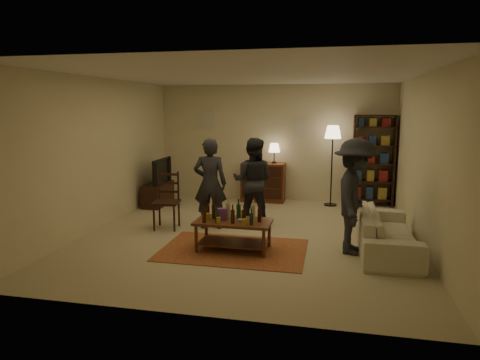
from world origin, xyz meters
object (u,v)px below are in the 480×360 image
(tv_stand, at_px, (158,188))
(sofa, at_px, (387,231))
(person_right, at_px, (253,181))
(bookshelf, at_px, (373,160))
(floor_lamp, at_px, (333,138))
(dining_chair, at_px, (167,198))
(dresser, at_px, (264,181))
(person_by_sofa, at_px, (355,196))
(person_left, at_px, (210,184))
(coffee_table, at_px, (233,224))

(tv_stand, xyz_separation_m, sofa, (4.64, -2.20, -0.08))
(person_right, bearing_deg, bookshelf, -135.32)
(bookshelf, height_order, sofa, bookshelf)
(floor_lamp, bearing_deg, tv_stand, -168.44)
(dining_chair, bearing_deg, dresser, 55.28)
(dining_chair, distance_m, person_right, 1.61)
(floor_lamp, xyz_separation_m, person_right, (-1.44, -1.84, -0.71))
(dining_chair, xyz_separation_m, person_right, (1.47, 0.62, 0.26))
(dining_chair, bearing_deg, person_by_sofa, -19.30)
(person_left, bearing_deg, coffee_table, 113.10)
(dining_chair, distance_m, sofa, 3.79)
(bookshelf, bearing_deg, sofa, -90.82)
(tv_stand, xyz_separation_m, person_by_sofa, (4.14, -2.39, 0.48))
(person_left, bearing_deg, tv_stand, -50.42)
(bookshelf, bearing_deg, person_by_sofa, -99.21)
(floor_lamp, height_order, person_by_sofa, floor_lamp)
(coffee_table, height_order, person_left, person_left)
(person_right, bearing_deg, sofa, 156.96)
(tv_stand, bearing_deg, floor_lamp, 11.56)
(bookshelf, xyz_separation_m, sofa, (-0.05, -3.18, -0.73))
(coffee_table, relative_size, floor_lamp, 0.65)
(dresser, height_order, sofa, dresser)
(dresser, height_order, person_right, person_right)
(dining_chair, xyz_separation_m, sofa, (3.75, -0.52, -0.25))
(tv_stand, bearing_deg, sofa, -25.34)
(sofa, distance_m, person_by_sofa, 0.78)
(dresser, relative_size, person_right, 0.84)
(person_left, bearing_deg, sofa, 159.55)
(sofa, relative_size, person_right, 1.28)
(tv_stand, bearing_deg, person_right, -24.21)
(tv_stand, distance_m, person_by_sofa, 4.81)
(person_right, bearing_deg, person_left, 37.43)
(coffee_table, height_order, person_right, person_right)
(coffee_table, relative_size, dresser, 0.85)
(tv_stand, xyz_separation_m, person_right, (2.36, -1.06, 0.43))
(person_right, bearing_deg, dining_chair, 26.43)
(dining_chair, height_order, tv_stand, tv_stand)
(tv_stand, height_order, dresser, dresser)
(tv_stand, xyz_separation_m, floor_lamp, (3.80, 0.78, 1.13))
(bookshelf, xyz_separation_m, person_right, (-2.33, -2.04, -0.22))
(coffee_table, bearing_deg, dresser, 91.44)
(person_by_sofa, bearing_deg, dining_chair, 85.42)
(bookshelf, bearing_deg, tv_stand, -168.20)
(dresser, xyz_separation_m, floor_lamp, (1.55, -0.14, 1.04))
(person_left, distance_m, person_right, 0.84)
(floor_lamp, relative_size, person_right, 1.10)
(tv_stand, distance_m, floor_lamp, 4.04)
(bookshelf, height_order, person_right, bookshelf)
(coffee_table, distance_m, person_left, 1.38)
(dining_chair, relative_size, sofa, 0.50)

